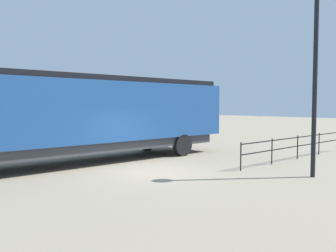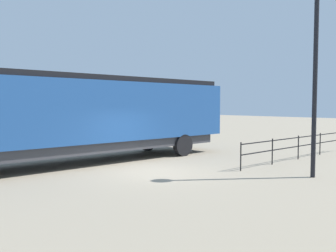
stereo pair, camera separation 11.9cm
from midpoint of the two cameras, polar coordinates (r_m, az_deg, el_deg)
ground_plane at (r=14.02m, az=-2.67°, el=-7.27°), size 120.00×120.00×0.00m
locomotive at (r=16.54m, az=-12.25°, el=1.91°), size 3.20×15.01×3.85m
lamp_post at (r=13.99m, az=22.32°, el=14.23°), size 0.60×0.60×7.16m
platform_fence at (r=18.11m, az=19.77°, el=-2.65°), size 0.05×9.03×1.13m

